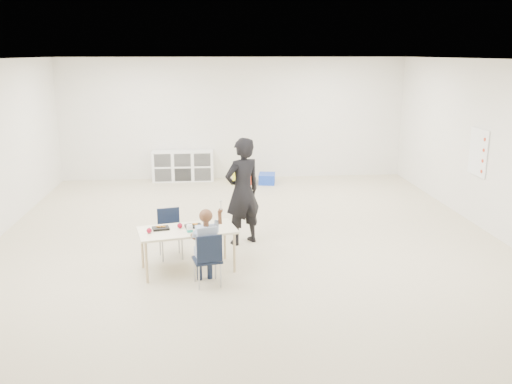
{
  "coord_description": "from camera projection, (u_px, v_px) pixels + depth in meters",
  "views": [
    {
      "loc": [
        -0.58,
        -8.12,
        2.89
      ],
      "look_at": [
        0.11,
        -0.23,
        0.85
      ],
      "focal_mm": 38.0,
      "sensor_mm": 36.0,
      "label": 1
    }
  ],
  "objects": [
    {
      "name": "lunch_tray_far",
      "position": [
        161.0,
        228.0,
        7.27
      ],
      "size": [
        0.25,
        0.2,
        0.03
      ],
      "primitive_type": "cube",
      "rotation": [
        0.0,
        0.0,
        0.22
      ],
      "color": "black",
      "rests_on": "table"
    },
    {
      "name": "child",
      "position": [
        207.0,
        243.0,
        6.83
      ],
      "size": [
        0.56,
        0.56,
        1.12
      ],
      "primitive_type": null,
      "rotation": [
        0.0,
        0.0,
        0.22
      ],
      "color": "#AFC2ED",
      "rests_on": "chair_near"
    },
    {
      "name": "chair_far",
      "position": [
        171.0,
        234.0,
        7.8
      ],
      "size": [
        0.41,
        0.39,
        0.71
      ],
      "primitive_type": null,
      "rotation": [
        0.0,
        0.0,
        0.22
      ],
      "color": "black",
      "rests_on": "ground"
    },
    {
      "name": "bin_blue",
      "position": [
        267.0,
        179.0,
        12.32
      ],
      "size": [
        0.43,
        0.51,
        0.23
      ],
      "primitive_type": "cube",
      "rotation": [
        0.0,
        0.0,
        -0.16
      ],
      "color": "#183EBA",
      "rests_on": "ground"
    },
    {
      "name": "chair_near",
      "position": [
        207.0,
        258.0,
        6.88
      ],
      "size": [
        0.41,
        0.39,
        0.71
      ],
      "primitive_type": null,
      "rotation": [
        0.0,
        0.0,
        0.22
      ],
      "color": "black",
      "rests_on": "ground"
    },
    {
      "name": "table",
      "position": [
        188.0,
        249.0,
        7.35
      ],
      "size": [
        1.4,
        0.91,
        0.59
      ],
      "rotation": [
        0.0,
        0.0,
        0.22
      ],
      "color": "#FAF1C8",
      "rests_on": "ground"
    },
    {
      "name": "milk_carton",
      "position": [
        190.0,
        229.0,
        7.14
      ],
      "size": [
        0.08,
        0.08,
        0.1
      ],
      "primitive_type": "cube",
      "rotation": [
        0.0,
        0.0,
        0.22
      ],
      "color": "white",
      "rests_on": "table"
    },
    {
      "name": "apple_near",
      "position": [
        180.0,
        226.0,
        7.31
      ],
      "size": [
        0.07,
        0.07,
        0.07
      ],
      "primitive_type": "sphere",
      "color": "maroon",
      "rests_on": "table"
    },
    {
      "name": "bin_yellow",
      "position": [
        242.0,
        177.0,
        12.43
      ],
      "size": [
        0.47,
        0.56,
        0.24
      ],
      "primitive_type": "cube",
      "rotation": [
        0.0,
        0.0,
        -0.17
      ],
      "color": "#FFFB1A",
      "rests_on": "ground"
    },
    {
      "name": "rules_poster",
      "position": [
        478.0,
        152.0,
        9.21
      ],
      "size": [
        0.02,
        0.6,
        0.8
      ],
      "primitive_type": "cube",
      "color": "white",
      "rests_on": "room"
    },
    {
      "name": "apple_far",
      "position": [
        149.0,
        231.0,
        7.11
      ],
      "size": [
        0.07,
        0.07,
        0.07
      ],
      "primitive_type": "sphere",
      "color": "maroon",
      "rests_on": "table"
    },
    {
      "name": "room",
      "position": [
        248.0,
        154.0,
        8.26
      ],
      "size": [
        9.0,
        9.02,
        2.8
      ],
      "color": "beige",
      "rests_on": "ground"
    },
    {
      "name": "bin_red",
      "position": [
        246.0,
        179.0,
        12.34
      ],
      "size": [
        0.35,
        0.43,
        0.2
      ],
      "primitive_type": "cube",
      "rotation": [
        0.0,
        0.0,
        0.08
      ],
      "color": "#B32B11",
      "rests_on": "ground"
    },
    {
      "name": "cubby_shelf",
      "position": [
        183.0,
        166.0,
        12.55
      ],
      "size": [
        1.4,
        0.4,
        0.7
      ],
      "primitive_type": "cube",
      "color": "white",
      "rests_on": "ground"
    },
    {
      "name": "bread_roll",
      "position": [
        207.0,
        228.0,
        7.23
      ],
      "size": [
        0.09,
        0.09,
        0.07
      ],
      "primitive_type": "ellipsoid",
      "color": "#B28F49",
      "rests_on": "table"
    },
    {
      "name": "adult",
      "position": [
        243.0,
        191.0,
        8.29
      ],
      "size": [
        0.72,
        0.65,
        1.67
      ],
      "primitive_type": "imported",
      "rotation": [
        0.0,
        0.0,
        3.66
      ],
      "color": "black",
      "rests_on": "ground"
    },
    {
      "name": "lunch_tray_near",
      "position": [
        193.0,
        226.0,
        7.36
      ],
      "size": [
        0.25,
        0.2,
        0.03
      ],
      "primitive_type": "cube",
      "rotation": [
        0.0,
        0.0,
        0.22
      ],
      "color": "black",
      "rests_on": "table"
    }
  ]
}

